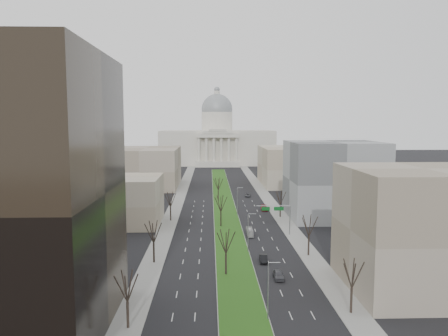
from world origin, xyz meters
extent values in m
plane|color=black|center=(0.00, 120.00, 0.00)|extent=(600.00, 600.00, 0.00)
cube|color=#999993|center=(0.00, 119.00, 0.07)|extent=(8.00, 222.00, 0.15)
cube|color=#224B14|center=(0.00, 119.00, 0.17)|extent=(7.70, 221.70, 0.06)
cube|color=gray|center=(-17.50, 95.00, 0.07)|extent=(5.00, 330.00, 0.15)
cube|color=gray|center=(17.50, 95.00, 0.07)|extent=(5.00, 330.00, 0.15)
cube|color=beige|center=(0.00, 270.00, 12.00)|extent=(80.00, 40.00, 24.00)
cube|color=beige|center=(0.00, 247.00, 2.00)|extent=(30.00, 6.00, 4.00)
cube|color=beige|center=(0.00, 247.00, 21.00)|extent=(28.00, 5.00, 2.50)
cube|color=beige|center=(0.00, 247.00, 23.00)|extent=(20.00, 5.00, 1.80)
cube|color=beige|center=(0.00, 247.00, 24.60)|extent=(12.00, 5.00, 1.60)
cylinder|color=beige|center=(0.00, 270.00, 30.00)|extent=(22.00, 22.00, 14.00)
sphere|color=gray|center=(0.00, 270.00, 39.00)|extent=(22.00, 22.00, 22.00)
cylinder|color=beige|center=(0.00, 270.00, 50.00)|extent=(4.00, 4.00, 4.00)
sphere|color=gray|center=(0.00, 270.00, 53.00)|extent=(4.00, 4.00, 4.00)
cylinder|color=beige|center=(-12.50, 247.00, 12.00)|extent=(2.00, 2.00, 16.00)
cylinder|color=beige|center=(-7.50, 247.00, 12.00)|extent=(2.00, 2.00, 16.00)
cylinder|color=beige|center=(-2.50, 247.00, 12.00)|extent=(2.00, 2.00, 16.00)
cylinder|color=beige|center=(2.50, 247.00, 12.00)|extent=(2.00, 2.00, 16.00)
cylinder|color=beige|center=(7.50, 247.00, 12.00)|extent=(2.00, 2.00, 16.00)
cylinder|color=beige|center=(12.50, 247.00, 12.00)|extent=(2.00, 2.00, 16.00)
cube|color=tan|center=(-33.00, 85.00, 7.00)|extent=(26.00, 22.00, 14.00)
cube|color=gray|center=(33.00, 32.00, 11.00)|extent=(26.00, 24.00, 22.00)
cube|color=slate|center=(34.00, 92.00, 12.00)|extent=(28.00, 26.00, 24.00)
cube|color=gray|center=(-35.00, 160.00, 9.00)|extent=(30.00, 40.00, 18.00)
cube|color=tan|center=(35.00, 165.00, 9.00)|extent=(30.00, 40.00, 18.00)
cylinder|color=black|center=(-17.20, 18.00, 2.04)|extent=(0.40, 0.40, 4.08)
cylinder|color=black|center=(-17.20, 48.00, 2.16)|extent=(0.40, 0.40, 4.32)
cylinder|color=black|center=(-17.20, 88.00, 2.11)|extent=(0.40, 0.40, 4.22)
cylinder|color=black|center=(17.20, 22.00, 2.06)|extent=(0.40, 0.40, 4.13)
cylinder|color=black|center=(17.20, 52.00, 2.21)|extent=(0.40, 0.40, 4.42)
cylinder|color=black|center=(17.20, 92.00, 2.02)|extent=(0.40, 0.40, 4.03)
cylinder|color=black|center=(-2.00, 40.00, 2.16)|extent=(0.40, 0.40, 4.32)
cylinder|color=black|center=(-2.00, 80.00, 2.16)|extent=(0.40, 0.40, 4.32)
cylinder|color=black|center=(-2.00, 120.00, 2.16)|extent=(0.40, 0.40, 4.32)
cylinder|color=gray|center=(3.70, 20.00, 4.50)|extent=(0.20, 0.20, 9.00)
cylinder|color=gray|center=(4.60, 20.00, 9.10)|extent=(1.80, 0.12, 0.12)
cylinder|color=gray|center=(3.70, 55.00, 4.50)|extent=(0.20, 0.20, 9.00)
cylinder|color=gray|center=(4.60, 55.00, 9.10)|extent=(1.80, 0.12, 0.12)
cylinder|color=gray|center=(3.70, 95.00, 4.50)|extent=(0.20, 0.20, 9.00)
cylinder|color=gray|center=(4.60, 95.00, 9.10)|extent=(1.80, 0.12, 0.12)
cylinder|color=gray|center=(16.20, 70.00, 4.00)|extent=(0.24, 0.24, 8.00)
cylinder|color=gray|center=(11.70, 70.00, 8.00)|extent=(9.00, 0.18, 0.18)
cube|color=#0C591E|center=(13.20, 70.08, 7.20)|extent=(2.60, 0.08, 1.00)
cube|color=#0C591E|center=(9.70, 70.08, 7.20)|extent=(2.20, 0.08, 1.00)
imported|color=#47484E|center=(8.08, 37.61, 0.79)|extent=(1.88, 4.67, 1.59)
imported|color=black|center=(6.42, 47.81, 0.76)|extent=(1.72, 4.66, 1.52)
imported|color=maroon|center=(13.50, 102.95, 0.81)|extent=(2.57, 5.70, 1.62)
imported|color=#43444A|center=(10.12, 130.39, 0.61)|extent=(2.46, 4.56, 1.22)
imported|color=silver|center=(5.50, 70.27, 0.93)|extent=(1.71, 6.74, 1.87)
camera|label=1|loc=(-5.06, -43.65, 30.26)|focal=35.00mm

